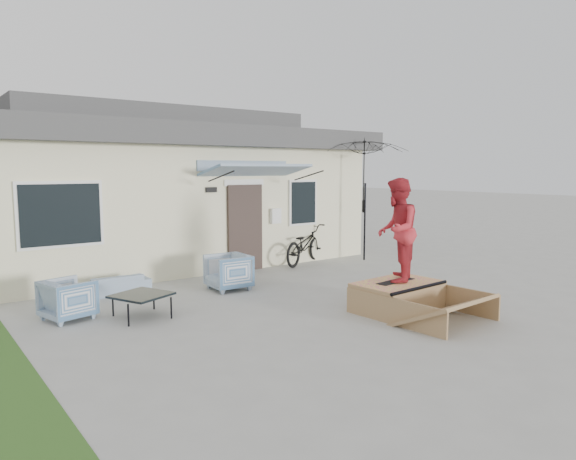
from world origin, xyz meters
TOP-DOWN VIEW (x-y plane):
  - ground at (0.00, 0.00)m, footprint 90.00×90.00m
  - house at (0.00, 7.99)m, footprint 10.80×8.49m
  - loveseat at (-2.36, 3.97)m, footprint 1.34×0.43m
  - armchair_left at (-3.58, 2.69)m, footprint 0.83×0.87m
  - armchair_right at (-0.36, 2.96)m, footprint 0.79×0.83m
  - coffee_table at (-2.56, 2.07)m, footprint 1.06×1.06m
  - bicycle at (2.74, 4.31)m, footprint 2.04×1.42m
  - patio_umbrella at (4.41, 3.78)m, footprint 2.39×2.23m
  - skate_ramp at (1.20, -0.21)m, footprint 1.59×2.06m
  - skateboard at (1.19, -0.16)m, footprint 0.86×0.29m
  - skater at (1.19, -0.16)m, footprint 1.12×1.07m

SIDE VIEW (x-z plane):
  - ground at x=0.00m, z-range 0.00..0.00m
  - coffee_table at x=-2.56m, z-range 0.00..0.40m
  - skate_ramp at x=1.20m, z-range 0.00..0.50m
  - loveseat at x=-2.36m, z-range 0.00..0.52m
  - armchair_left at x=-3.58m, z-range 0.00..0.74m
  - armchair_right at x=-0.36m, z-range 0.00..0.81m
  - skateboard at x=1.19m, z-range 0.50..0.55m
  - bicycle at x=2.74m, z-range 0.00..1.24m
  - skater at x=1.19m, z-range 0.55..2.36m
  - patio_umbrella at x=4.41m, z-range 0.65..2.85m
  - house at x=0.00m, z-range -0.11..3.99m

